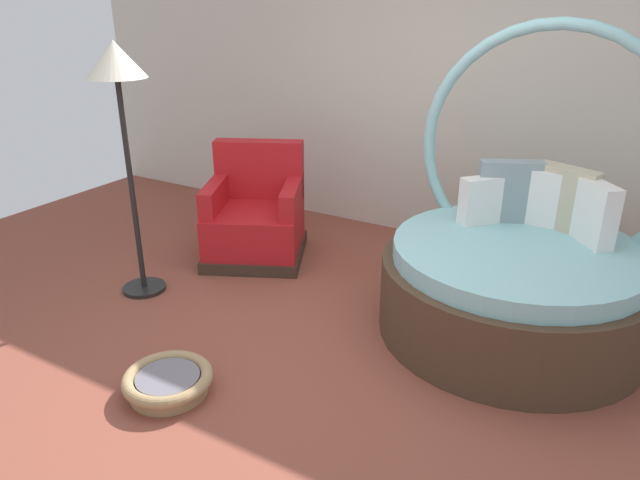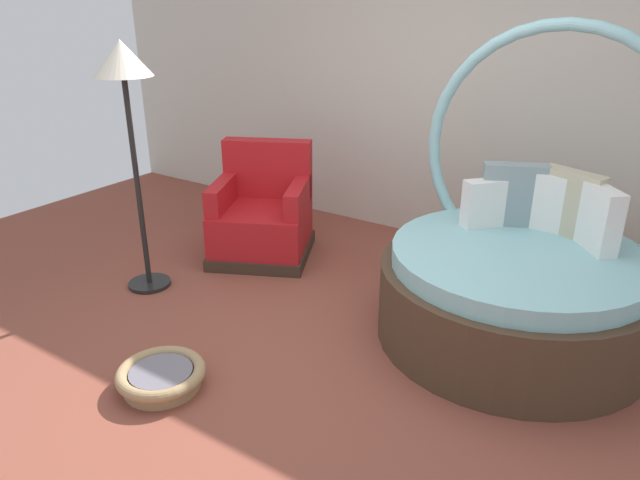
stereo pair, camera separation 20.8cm
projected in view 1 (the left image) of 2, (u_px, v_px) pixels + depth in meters
ground_plane at (316, 362)px, 3.67m from camera, size 8.00×8.00×0.02m
back_wall at (459, 66)px, 4.94m from camera, size 8.00×0.12×3.07m
round_daybed at (517, 271)px, 3.88m from camera, size 1.71×1.71×1.97m
red_armchair at (256, 219)px, 5.02m from camera, size 1.06×1.06×0.94m
pet_basket at (168, 381)px, 3.35m from camera, size 0.51×0.51×0.13m
floor_lamp at (118, 85)px, 3.94m from camera, size 0.40×0.40×1.82m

